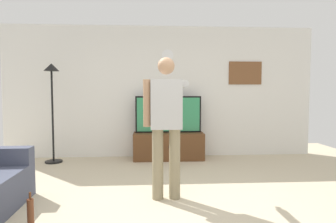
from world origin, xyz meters
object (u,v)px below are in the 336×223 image
wall_clock (168,55)px  person_standing_nearer_lamp (166,120)px  framed_picture (245,73)px  floor_lamp (52,92)px  television (168,114)px  tv_stand (168,146)px  beverage_bottle (31,213)px

wall_clock → person_standing_nearer_lamp: wall_clock is taller
framed_picture → floor_lamp: size_ratio=0.37×
wall_clock → framed_picture: wall_clock is taller
television → framed_picture: size_ratio=1.89×
wall_clock → framed_picture: bearing=0.2°
tv_stand → television: television is taller
television → beverage_bottle: (-1.55, -2.91, -0.75)m
tv_stand → television: size_ratio=1.06×
floor_lamp → beverage_bottle: 3.06m
television → floor_lamp: floor_lamp is taller
television → beverage_bottle: 3.39m
tv_stand → framed_picture: size_ratio=2.00×
wall_clock → beverage_bottle: bearing=-116.2°
tv_stand → beverage_bottle: 3.26m
beverage_bottle → wall_clock: bearing=63.8°
tv_stand → floor_lamp: floor_lamp is taller
person_standing_nearer_lamp → beverage_bottle: 1.77m
tv_stand → wall_clock: bearing=90.0°
tv_stand → person_standing_nearer_lamp: (-0.17, -2.15, 0.73)m
tv_stand → person_standing_nearer_lamp: person_standing_nearer_lamp is taller
wall_clock → person_standing_nearer_lamp: size_ratio=0.14×
wall_clock → beverage_bottle: wall_clock is taller
framed_picture → floor_lamp: bearing=-173.7°
tv_stand → framed_picture: framed_picture is taller
person_standing_nearer_lamp → floor_lamp: bearing=135.3°
television → wall_clock: size_ratio=5.44×
framed_picture → television: bearing=-171.4°
tv_stand → wall_clock: 1.85m
television → beverage_bottle: size_ratio=3.70×
floor_lamp → framed_picture: bearing=6.3°
person_standing_nearer_lamp → framed_picture: bearing=53.6°
wall_clock → person_standing_nearer_lamp: bearing=-94.0°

